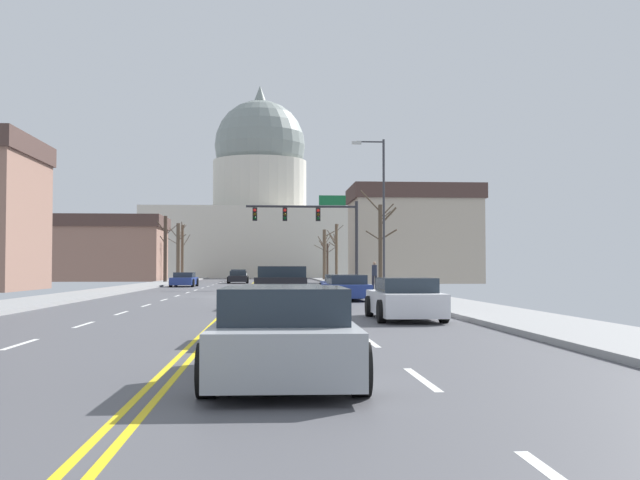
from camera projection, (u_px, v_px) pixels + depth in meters
ground at (241, 297)px, 39.38m from camera, size 20.00×180.00×0.20m
signal_gantry at (316, 221)px, 53.71m from camera, size 7.91×0.41×6.48m
street_lamp_right at (380, 203)px, 45.13m from camera, size 1.96×0.24×8.99m
capitol_building at (260, 212)px, 116.26m from camera, size 33.68×19.51×29.47m
sedan_near_00 at (278, 282)px, 49.19m from camera, size 1.96×4.61×1.25m
sedan_near_01 at (341, 285)px, 42.85m from camera, size 2.22×4.36×1.14m
sedan_near_02 at (346, 288)px, 35.49m from camera, size 2.18×4.56×1.18m
pickup_truck_near_03 at (282, 290)px, 28.02m from camera, size 2.34×5.34×1.57m
sedan_near_04 at (405, 300)px, 22.29m from camera, size 1.99×4.59×1.23m
sedan_near_05 at (282, 313)px, 16.40m from camera, size 2.20×4.48×1.16m
sedan_near_06 at (284, 336)px, 10.25m from camera, size 2.08×4.35×1.26m
sedan_oncoming_00 at (184, 280)px, 60.70m from camera, size 2.02×4.42×1.14m
sedan_oncoming_01 at (238, 277)px, 73.74m from camera, size 2.04×4.52×1.19m
sedan_oncoming_02 at (239, 276)px, 85.68m from camera, size 2.07×4.25×1.30m
flank_building_00 at (101, 248)px, 85.92m from camera, size 14.39×9.85×7.29m
flank_building_02 at (413, 234)px, 75.30m from camera, size 12.48×9.23×9.49m
bare_tree_00 at (336, 250)px, 82.35m from camera, size 1.73×2.56×6.11m
bare_tree_01 at (178, 251)px, 79.83m from camera, size 1.94×1.98×6.02m
bare_tree_02 at (324, 253)px, 88.61m from camera, size 2.42×2.33×5.80m
bare_tree_03 at (182, 251)px, 87.11m from camera, size 1.12×1.31×6.58m
bare_tree_04 at (381, 242)px, 46.95m from camera, size 2.38×1.61×6.21m
bare_tree_05 at (165, 248)px, 74.54m from camera, size 2.12×1.96×6.43m
bare_tree_06 at (327, 260)px, 92.75m from camera, size 2.07×1.48×4.32m
pedestrian_00 at (374, 274)px, 48.77m from camera, size 0.35×0.34×1.76m
bicycle_parked at (398, 288)px, 37.68m from camera, size 0.12×1.77×0.85m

